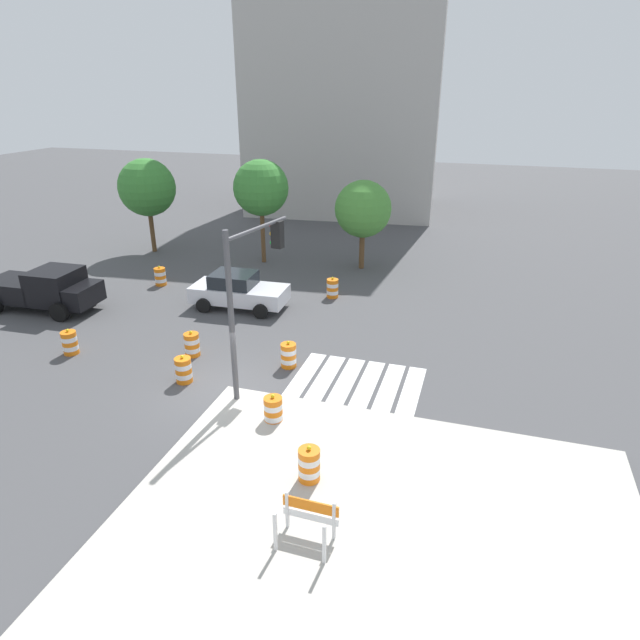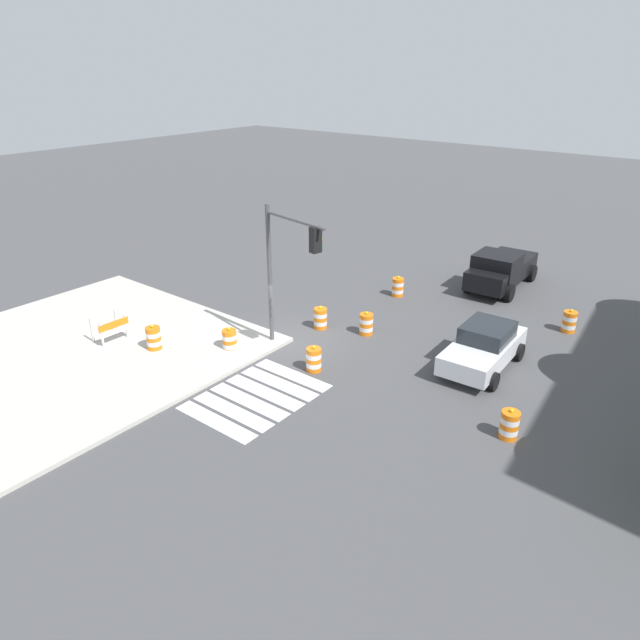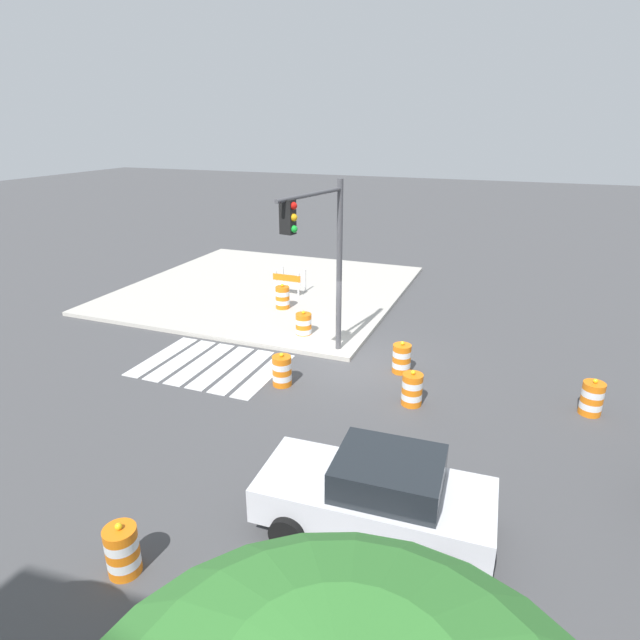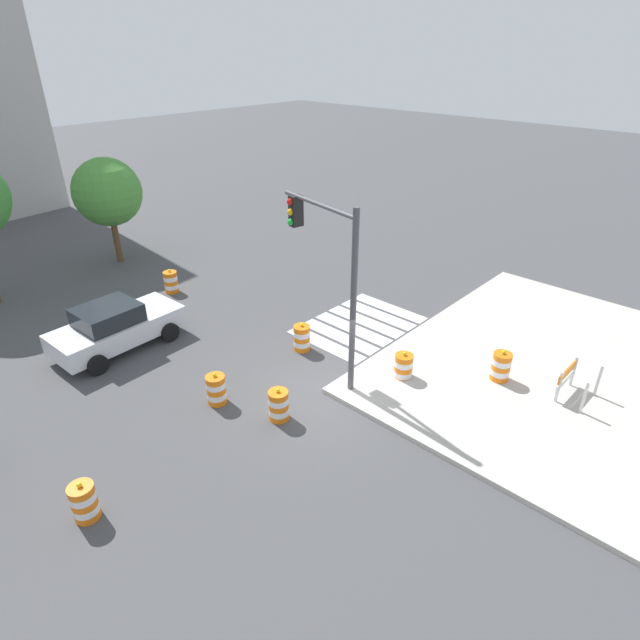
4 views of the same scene
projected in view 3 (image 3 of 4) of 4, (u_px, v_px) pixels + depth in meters
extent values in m
plane|color=#474749|center=(350.00, 362.00, 16.91)|extent=(120.00, 120.00, 0.00)
cube|color=#BCB7AD|center=(266.00, 289.00, 24.15)|extent=(12.00, 12.00, 0.15)
cube|color=silver|center=(265.00, 375.00, 16.06)|extent=(0.60, 3.20, 0.02)
cube|color=silver|center=(243.00, 371.00, 16.31)|extent=(0.60, 3.20, 0.02)
cube|color=silver|center=(222.00, 367.00, 16.57)|extent=(0.60, 3.20, 0.02)
cube|color=silver|center=(201.00, 363.00, 16.82)|extent=(0.60, 3.20, 0.02)
cube|color=silver|center=(182.00, 360.00, 17.08)|extent=(0.60, 3.20, 0.02)
cube|color=silver|center=(162.00, 356.00, 17.33)|extent=(0.60, 3.20, 0.02)
cube|color=silver|center=(374.00, 500.00, 9.75)|extent=(4.38, 2.03, 0.70)
cube|color=#1E2328|center=(389.00, 473.00, 9.45)|extent=(1.97, 1.68, 0.60)
cylinder|color=black|center=(287.00, 533.00, 9.44)|extent=(0.67, 0.27, 0.66)
cylinder|color=black|center=(321.00, 471.00, 11.12)|extent=(0.67, 0.27, 0.66)
cylinder|color=black|center=(440.00, 572.00, 8.62)|extent=(0.67, 0.27, 0.66)
cylinder|color=black|center=(452.00, 498.00, 10.31)|extent=(0.67, 0.27, 0.66)
cylinder|color=orange|center=(411.00, 401.00, 14.38)|extent=(0.56, 0.56, 0.18)
cylinder|color=white|center=(412.00, 395.00, 14.32)|extent=(0.56, 0.56, 0.18)
cylinder|color=orange|center=(412.00, 389.00, 14.26)|extent=(0.56, 0.56, 0.18)
cylinder|color=white|center=(412.00, 383.00, 14.19)|extent=(0.56, 0.56, 0.18)
cylinder|color=orange|center=(413.00, 377.00, 14.13)|extent=(0.56, 0.56, 0.18)
sphere|color=yellow|center=(413.00, 372.00, 14.08)|extent=(0.12, 0.12, 0.12)
cylinder|color=orange|center=(401.00, 369.00, 16.24)|extent=(0.56, 0.56, 0.18)
cylinder|color=white|center=(401.00, 364.00, 16.18)|extent=(0.56, 0.56, 0.18)
cylinder|color=orange|center=(402.00, 359.00, 16.11)|extent=(0.56, 0.56, 0.18)
cylinder|color=white|center=(402.00, 353.00, 16.05)|extent=(0.56, 0.56, 0.18)
cylinder|color=orange|center=(402.00, 348.00, 15.99)|extent=(0.56, 0.56, 0.18)
sphere|color=yellow|center=(403.00, 343.00, 15.93)|extent=(0.12, 0.12, 0.12)
cylinder|color=orange|center=(304.00, 335.00, 18.83)|extent=(0.56, 0.56, 0.18)
cylinder|color=white|center=(304.00, 331.00, 18.76)|extent=(0.56, 0.56, 0.18)
cylinder|color=orange|center=(304.00, 326.00, 18.70)|extent=(0.56, 0.56, 0.18)
cylinder|color=white|center=(304.00, 321.00, 18.64)|extent=(0.56, 0.56, 0.18)
cylinder|color=orange|center=(303.00, 316.00, 18.57)|extent=(0.56, 0.56, 0.18)
sphere|color=yellow|center=(303.00, 312.00, 18.52)|extent=(0.12, 0.12, 0.12)
cylinder|color=orange|center=(125.00, 567.00, 9.02)|extent=(0.56, 0.56, 0.18)
cylinder|color=white|center=(124.00, 559.00, 8.96)|extent=(0.56, 0.56, 0.18)
cylinder|color=orange|center=(122.00, 551.00, 8.90)|extent=(0.56, 0.56, 0.18)
cylinder|color=white|center=(121.00, 542.00, 8.83)|extent=(0.56, 0.56, 0.18)
cylinder|color=orange|center=(120.00, 534.00, 8.77)|extent=(0.56, 0.56, 0.18)
sphere|color=yellow|center=(118.00, 526.00, 8.72)|extent=(0.12, 0.12, 0.12)
cylinder|color=orange|center=(589.00, 410.00, 13.92)|extent=(0.56, 0.56, 0.18)
cylinder|color=white|center=(591.00, 404.00, 13.85)|extent=(0.56, 0.56, 0.18)
cylinder|color=orange|center=(592.00, 398.00, 13.79)|extent=(0.56, 0.56, 0.18)
cylinder|color=white|center=(593.00, 392.00, 13.73)|extent=(0.56, 0.56, 0.18)
cylinder|color=orange|center=(594.00, 386.00, 13.66)|extent=(0.56, 0.56, 0.18)
sphere|color=yellow|center=(595.00, 381.00, 13.61)|extent=(0.12, 0.12, 0.12)
cylinder|color=orange|center=(282.00, 382.00, 15.45)|extent=(0.56, 0.56, 0.18)
cylinder|color=white|center=(282.00, 376.00, 15.39)|extent=(0.56, 0.56, 0.18)
cylinder|color=orange|center=(282.00, 371.00, 15.32)|extent=(0.56, 0.56, 0.18)
cylinder|color=white|center=(282.00, 365.00, 15.26)|extent=(0.56, 0.56, 0.18)
cylinder|color=orange|center=(282.00, 359.00, 15.20)|extent=(0.56, 0.56, 0.18)
sphere|color=yellow|center=(281.00, 355.00, 15.14)|extent=(0.12, 0.12, 0.12)
cylinder|color=orange|center=(283.00, 306.00, 21.37)|extent=(0.56, 0.56, 0.18)
cylinder|color=white|center=(283.00, 302.00, 21.31)|extent=(0.56, 0.56, 0.18)
cylinder|color=orange|center=(283.00, 297.00, 21.25)|extent=(0.56, 0.56, 0.18)
cylinder|color=white|center=(282.00, 293.00, 21.18)|extent=(0.56, 0.56, 0.18)
cylinder|color=orange|center=(282.00, 289.00, 21.12)|extent=(0.56, 0.56, 0.18)
sphere|color=yellow|center=(282.00, 285.00, 21.07)|extent=(0.12, 0.12, 0.12)
cube|color=silver|center=(298.00, 285.00, 22.74)|extent=(0.07, 0.07, 1.00)
cube|color=silver|center=(305.00, 280.00, 23.34)|extent=(0.07, 0.07, 1.00)
cube|color=silver|center=(276.00, 282.00, 23.13)|extent=(0.07, 0.07, 1.00)
cube|color=silver|center=(283.00, 278.00, 23.74)|extent=(0.07, 0.07, 1.00)
cube|color=orange|center=(287.00, 278.00, 22.83)|extent=(1.30, 0.07, 0.28)
cube|color=white|center=(287.00, 284.00, 22.93)|extent=(1.30, 0.07, 0.20)
cylinder|color=#4C4C51|center=(339.00, 268.00, 16.62)|extent=(0.18, 0.18, 5.50)
cylinder|color=#4C4C51|center=(311.00, 195.00, 14.49)|extent=(0.73, 3.16, 0.12)
cube|color=black|center=(288.00, 217.00, 13.76)|extent=(0.41, 0.34, 0.90)
sphere|color=red|center=(293.00, 206.00, 13.56)|extent=(0.20, 0.20, 0.20)
sphere|color=#F2A514|center=(294.00, 218.00, 13.66)|extent=(0.20, 0.20, 0.20)
sphere|color=green|center=(294.00, 229.00, 13.77)|extent=(0.20, 0.20, 0.20)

